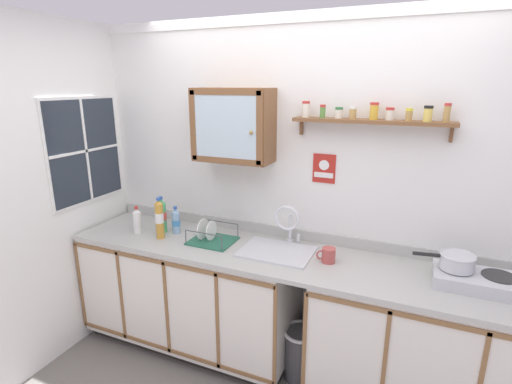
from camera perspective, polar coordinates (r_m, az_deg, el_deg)
The scene contains 20 objects.
back_wall at distance 2.84m, azimuth 7.13°, elevation -0.34°, with size 3.92×0.07×2.50m.
side_wall_left at distance 3.08m, azimuth -30.26°, elevation -1.32°, with size 0.05×3.37×2.50m, color white.
lower_cabinet_run at distance 3.20m, azimuth -9.65°, elevation -14.41°, with size 1.69×0.63×0.88m.
lower_cabinet_run_right at distance 2.80m, azimuth 24.19°, elevation -20.56°, with size 1.44×0.63×0.88m.
countertop at distance 2.67m, azimuth 4.79°, elevation -9.68°, with size 3.28×0.65×0.03m, color #B2B2AD.
backsplash at distance 2.91m, azimuth 6.73°, elevation -6.33°, with size 3.28×0.02×0.08m, color #B2B2AD.
sink at distance 2.73m, azimuth 3.31°, elevation -9.08°, with size 0.50×0.41×0.44m.
hot_plate_stove at distance 2.60m, azimuth 29.89°, elevation -11.27°, with size 0.46×0.28×0.08m.
saucepan at distance 2.57m, azimuth 27.58°, elevation -9.04°, with size 0.34×0.20×0.09m.
bottle_opaque_white_0 at distance 3.14m, azimuth -17.18°, elevation -4.19°, with size 0.06×0.06×0.22m.
bottle_water_blue_1 at distance 3.07m, azimuth -11.78°, elevation -4.25°, with size 0.06×0.06×0.22m.
bottle_soda_green_2 at distance 3.10m, azimuth -13.82°, elevation -3.41°, with size 0.08×0.08×0.29m.
bottle_juice_amber_3 at distance 2.97m, azimuth -14.12°, elevation -3.89°, with size 0.06×0.06×0.32m.
dish_rack at distance 2.88m, azimuth -6.68°, elevation -6.73°, with size 0.32×0.28×0.17m.
mug at distance 2.59m, azimuth 10.64°, elevation -9.17°, with size 0.12×0.09×0.10m.
wall_cabinet at distance 2.79m, azimuth -3.41°, elevation 9.83°, with size 0.57×0.28×0.52m.
spice_shelf at distance 2.56m, azimuth 16.68°, elevation 10.38°, with size 0.99×0.14×0.23m.
warning_sign at distance 2.73m, azimuth 10.05°, elevation 3.41°, with size 0.16×0.01×0.20m.
window at distance 3.30m, azimuth -24.01°, elevation 5.61°, with size 0.03×0.71×0.83m.
trash_bin at distance 2.98m, azimuth 6.67°, elevation -22.54°, with size 0.27×0.27×0.38m.
Camera 1 is at (0.75, -2.03, 2.04)m, focal length 26.99 mm.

